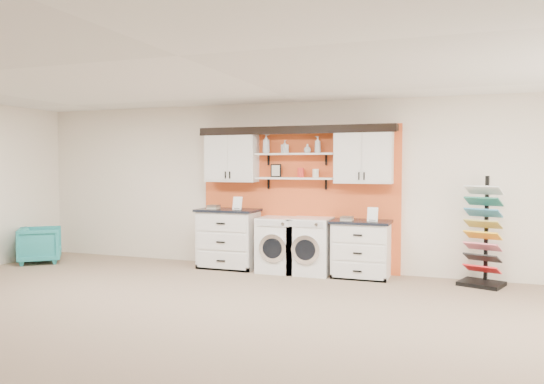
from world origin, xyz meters
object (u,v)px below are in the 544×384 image
at_px(base_cabinet_left, 229,238).
at_px(dryer, 311,246).
at_px(washer, 279,244).
at_px(base_cabinet_right, 361,249).
at_px(armchair, 40,245).
at_px(sample_rack, 483,250).

xyz_separation_m(base_cabinet_left, dryer, (1.45, -0.00, -0.05)).
distance_m(washer, dryer, 0.54).
xyz_separation_m(base_cabinet_right, armchair, (-5.63, -0.71, -0.12)).
bearing_deg(sample_rack, armchair, -154.56).
relative_size(washer, dryer, 0.99).
bearing_deg(washer, dryer, 0.00).
bearing_deg(washer, base_cabinet_right, 0.14).
xyz_separation_m(base_cabinet_left, armchair, (-3.37, -0.71, -0.18)).
bearing_deg(sample_rack, washer, -159.63).
bearing_deg(base_cabinet_left, washer, -0.21).
bearing_deg(base_cabinet_left, armchair, -168.11).
distance_m(dryer, sample_rack, 2.57).
height_order(base_cabinet_right, dryer, dryer).
xyz_separation_m(washer, dryer, (0.54, 0.00, 0.01)).
bearing_deg(base_cabinet_right, armchair, -172.82).
relative_size(base_cabinet_right, dryer, 1.01).
height_order(base_cabinet_left, base_cabinet_right, base_cabinet_left).
xyz_separation_m(base_cabinet_right, sample_rack, (1.76, 0.03, 0.07)).
bearing_deg(dryer, base_cabinet_right, 0.24).
bearing_deg(base_cabinet_left, sample_rack, 0.47).
bearing_deg(sample_rack, base_cabinet_right, -159.23).
xyz_separation_m(dryer, sample_rack, (2.57, 0.04, 0.06)).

